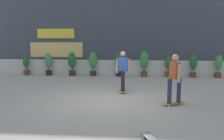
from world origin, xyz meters
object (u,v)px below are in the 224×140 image
Objects in this scene: potted_plant_6 at (168,66)px; skater_far_right at (123,70)px; potted_plant_7 at (193,65)px; potted_plant_8 at (218,65)px; skater_by_wall_left at (175,77)px; potted_plant_2 at (72,62)px; potted_plant_5 at (144,62)px; potted_plant_1 at (48,63)px; potted_plant_4 at (119,63)px; potted_plant_3 at (93,62)px; skateboard_near_camera at (153,140)px; potted_plant_0 at (26,65)px.

skater_far_right reaches higher than potted_plant_6.
potted_plant_7 reaches higher than potted_plant_8.
potted_plant_6 is 6.06m from skater_by_wall_left.
potted_plant_5 is at bearing -0.00° from potted_plant_2.
potted_plant_4 is at bearing -0.00° from potted_plant_1.
skater_far_right is at bearing -64.89° from potted_plant_3.
potted_plant_6 is 9.15m from skateboard_near_camera.
potted_plant_7 is (7.10, 0.00, -0.09)m from potted_plant_2.
skater_far_right is at bearing -52.38° from potted_plant_2.
potted_plant_0 is 0.90× the size of potted_plant_1.
skater_far_right is (-5.23, -4.23, 0.22)m from potted_plant_8.
potted_plant_6 reaches higher than skateboard_near_camera.
potted_plant_8 is at bearing 0.00° from potted_plant_2.
potted_plant_5 is (3.03, 0.00, 0.05)m from potted_plant_3.
potted_plant_0 is 0.71× the size of skater_by_wall_left.
potted_plant_5 is 2.80m from potted_plant_7.
potted_plant_3 is at bearing 180.00° from potted_plant_5.
potted_plant_3 is at bearing 122.07° from skater_by_wall_left.
potted_plant_4 is 1.10× the size of potted_plant_6.
potted_plant_4 is 2.86m from potted_plant_6.
potted_plant_7 is (4.27, 0.00, -0.04)m from potted_plant_4.
potted_plant_0 is 9.97m from potted_plant_7.
potted_plant_5 is at bearing 0.00° from potted_plant_3.
potted_plant_8 is (9.95, -0.00, -0.04)m from potted_plant_1.
potted_plant_2 is 1.05× the size of potted_plant_4.
potted_plant_0 is 0.98× the size of potted_plant_6.
potted_plant_7 is 1.59× the size of skateboard_near_camera.
potted_plant_3 is at bearing -0.00° from potted_plant_2.
potted_plant_0 is 11.36m from potted_plant_8.
potted_plant_8 is at bearing 0.00° from potted_plant_3.
potted_plant_7 is at bearing 0.00° from potted_plant_4.
potted_plant_5 reaches higher than potted_plant_6.
potted_plant_4 is at bearing 180.00° from potted_plant_7.
skater_by_wall_left reaches higher than potted_plant_5.
skater_far_right is (0.43, -4.23, 0.17)m from potted_plant_4.
potted_plant_2 is at bearing 0.00° from potted_plant_0.
skater_by_wall_left reaches higher than potted_plant_8.
potted_plant_0 is 0.81× the size of potted_plant_5.
skater_far_right reaches higher than potted_plant_1.
potted_plant_2 reaches higher than skateboard_near_camera.
potted_plant_1 is (1.41, 0.00, 0.12)m from potted_plant_0.
potted_plant_8 is at bearing 0.00° from potted_plant_7.
skater_by_wall_left is at bearing -50.01° from potted_plant_2.
potted_plant_1 is at bearing 180.00° from potted_plant_8.
potted_plant_6 is 1.51× the size of skateboard_near_camera.
potted_plant_3 reaches higher than potted_plant_0.
potted_plant_5 is 0.88× the size of skater_far_right.
skateboard_near_camera is (-2.98, -9.00, -0.66)m from potted_plant_7.
potted_plant_3 is at bearing -180.00° from potted_plant_6.
potted_plant_7 is (1.41, 0.00, 0.06)m from potted_plant_6.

